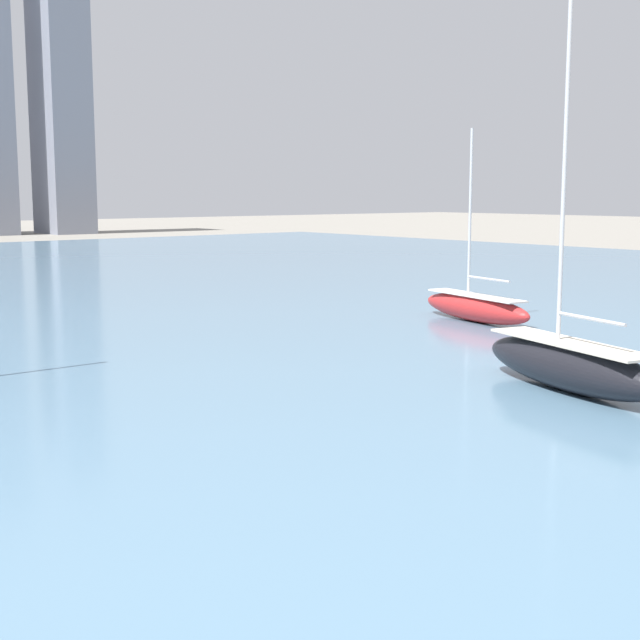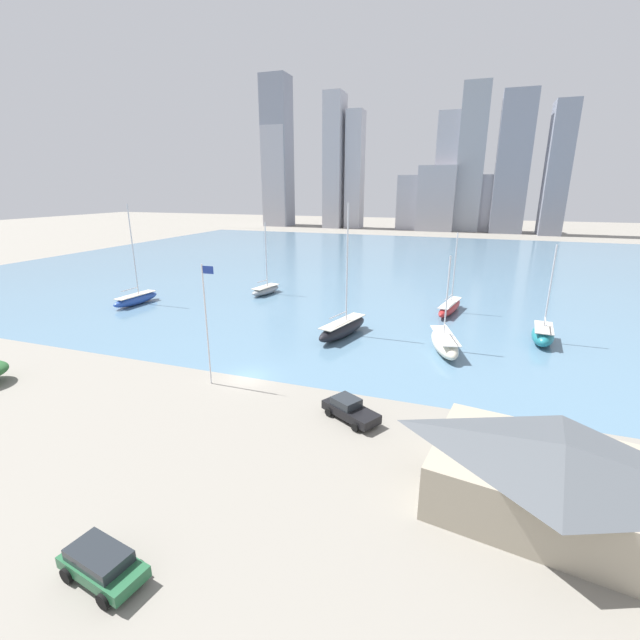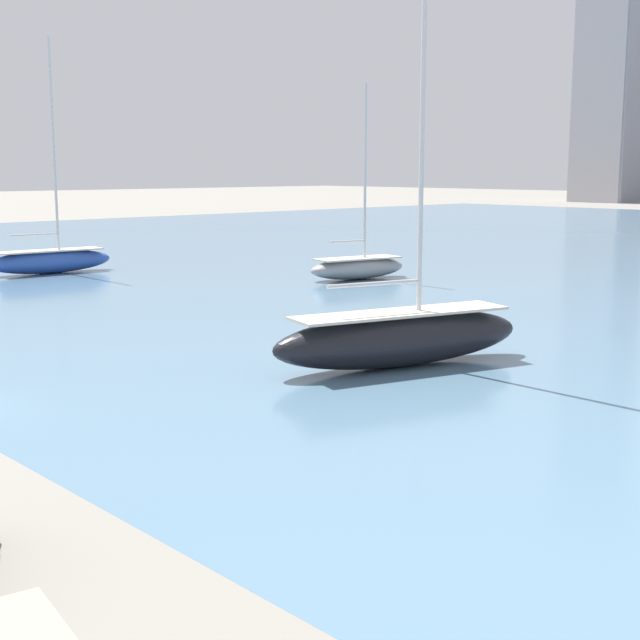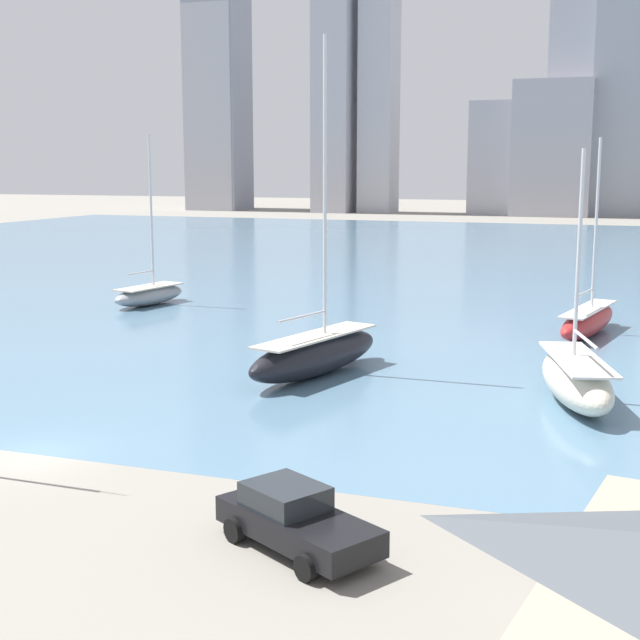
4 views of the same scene
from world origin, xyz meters
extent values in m
plane|color=gray|center=(0.00, 0.00, 0.00)|extent=(500.00, 500.00, 0.00)
cube|color=slate|center=(0.00, 70.00, 0.00)|extent=(180.00, 140.00, 0.00)
cube|color=#9E937F|center=(25.96, -10.92, 1.75)|extent=(14.87, 10.53, 3.50)
pyramid|color=#4C5156|center=(25.96, -10.92, 4.08)|extent=(14.87, 10.53, 1.16)
cylinder|color=silver|center=(-2.72, -2.44, 5.88)|extent=(0.14, 0.14, 11.75)
cube|color=#1E3899|center=(-2.10, -2.44, 11.25)|extent=(1.10, 0.03, 0.70)
cube|color=slate|center=(-75.65, 173.68, 20.57)|extent=(7.23, 14.47, 41.14)
cube|color=#A8A8B2|center=(-74.17, 167.31, 23.45)|extent=(12.10, 7.60, 46.90)
cube|color=gray|center=(-73.95, 169.40, 34.52)|extent=(12.77, 11.40, 69.03)
cube|color=#A8A8B2|center=(-44.25, 168.42, 29.82)|extent=(8.31, 11.92, 59.64)
cube|color=#A8A8B2|center=(-34.73, 169.74, 26.01)|extent=(7.40, 8.90, 52.02)
cube|color=#9E9EA8|center=(-6.70, 169.99, 11.95)|extent=(14.37, 9.65, 23.90)
cube|color=#9E9EA8|center=(3.34, 166.96, 13.85)|extent=(15.89, 10.06, 27.70)
cube|color=#A8A8B2|center=(7.68, 172.27, 24.89)|extent=(12.23, 7.46, 49.77)
cube|color=#8E939E|center=(16.31, 172.51, 30.03)|extent=(10.96, 12.49, 60.05)
cube|color=#9E9EA8|center=(26.32, 173.22, 11.96)|extent=(14.18, 9.06, 23.92)
cube|color=gray|center=(32.74, 166.50, 27.67)|extent=(12.85, 8.71, 55.34)
cube|color=gray|center=(49.05, 164.27, 25.08)|extent=(8.40, 11.76, 50.16)
ellipsoid|color=#1E757F|center=(29.28, 20.86, 1.04)|extent=(3.19, 7.04, 2.07)
cube|color=#BCB7AD|center=(29.28, 20.86, 2.02)|extent=(2.61, 5.77, 0.10)
cube|color=#2D2D33|center=(29.28, 20.86, 0.47)|extent=(0.29, 1.24, 0.93)
cylinder|color=silver|center=(29.34, 21.37, 7.05)|extent=(0.18, 0.18, 9.95)
cylinder|color=silver|center=(29.15, 19.59, 3.17)|extent=(0.51, 3.57, 0.14)
ellipsoid|color=#B72828|center=(17.78, 30.81, 0.85)|extent=(3.85, 10.34, 1.70)
cube|color=silver|center=(17.78, 30.81, 1.66)|extent=(3.16, 8.48, 0.10)
cube|color=#2D2D33|center=(17.78, 30.81, 0.39)|extent=(0.53, 1.83, 0.77)
cylinder|color=silver|center=(17.93, 31.56, 6.90)|extent=(0.18, 0.18, 10.38)
cylinder|color=silver|center=(17.53, 29.60, 2.81)|extent=(0.95, 3.95, 0.14)
ellipsoid|color=beige|center=(18.10, 13.81, 1.04)|extent=(4.79, 9.27, 2.07)
cube|color=silver|center=(18.10, 13.81, 2.02)|extent=(3.93, 7.60, 0.10)
cube|color=#2D2D33|center=(18.10, 13.81, 0.47)|extent=(0.60, 1.59, 0.93)
cylinder|color=silver|center=(17.92, 14.46, 6.60)|extent=(0.18, 0.18, 9.06)
cylinder|color=silver|center=(18.48, 12.49, 3.17)|extent=(1.26, 3.97, 0.14)
ellipsoid|color=#284CA8|center=(-31.05, 19.20, 0.82)|extent=(2.85, 9.02, 1.63)
cube|color=beige|center=(-31.05, 19.20, 1.59)|extent=(2.34, 7.40, 0.10)
cube|color=#2D2D33|center=(-31.05, 19.20, 0.37)|extent=(0.28, 1.61, 0.73)
cylinder|color=silver|center=(-31.00, 19.86, 8.83)|extent=(0.18, 0.18, 14.38)
cylinder|color=silver|center=(-31.13, 18.22, 2.74)|extent=(0.40, 3.29, 0.14)
ellipsoid|color=black|center=(5.44, 15.18, 1.02)|extent=(4.93, 10.62, 2.04)
cube|color=beige|center=(5.44, 15.18, 1.99)|extent=(4.05, 8.71, 0.10)
cube|color=#2D2D33|center=(5.44, 15.18, 0.46)|extent=(0.64, 1.84, 0.92)
cylinder|color=silver|center=(5.65, 15.93, 9.33)|extent=(0.18, 0.18, 14.56)
cylinder|color=silver|center=(5.14, 14.08, 3.14)|extent=(1.15, 3.75, 0.14)
ellipsoid|color=gray|center=(-14.17, 32.62, 0.72)|extent=(3.71, 7.47, 1.43)
cube|color=beige|center=(-14.17, 32.62, 1.38)|extent=(3.04, 6.12, 0.10)
cube|color=#2D2D33|center=(-14.17, 32.62, 0.32)|extent=(0.40, 1.29, 0.64)
cylinder|color=silver|center=(-14.07, 33.15, 7.04)|extent=(0.18, 0.18, 11.23)
cylinder|color=silver|center=(-14.33, 31.82, 2.53)|extent=(0.65, 2.68, 0.14)
cube|color=#235B38|center=(4.63, -22.99, 0.70)|extent=(4.73, 2.69, 0.62)
cube|color=#23282D|center=(4.45, -22.96, 1.31)|extent=(3.37, 2.23, 0.60)
cylinder|color=black|center=(6.16, -22.24, 0.39)|extent=(0.83, 0.40, 0.79)
cylinder|color=black|center=(5.82, -24.22, 0.39)|extent=(0.83, 0.40, 0.79)
cylinder|color=black|center=(3.43, -21.77, 0.39)|extent=(0.83, 0.40, 0.79)
cylinder|color=black|center=(3.09, -23.75, 0.39)|extent=(0.83, 0.40, 0.79)
cube|color=black|center=(11.93, -4.47, 0.71)|extent=(5.36, 4.25, 0.72)
cube|color=#23282D|center=(11.45, -4.20, 1.40)|extent=(2.71, 2.58, 0.65)
cylinder|color=black|center=(10.07, -4.58, 0.35)|extent=(0.75, 0.59, 0.70)
cylinder|color=black|center=(11.09, -2.81, 0.35)|extent=(0.75, 0.59, 0.70)
cylinder|color=black|center=(12.77, -6.14, 0.35)|extent=(0.75, 0.59, 0.70)
cylinder|color=black|center=(13.79, -4.36, 0.35)|extent=(0.75, 0.59, 0.70)
camera|label=1|loc=(-25.38, -6.05, 8.11)|focal=50.00mm
camera|label=2|loc=(19.93, -34.83, 18.23)|focal=24.00mm
camera|label=3|loc=(27.13, -8.89, 7.24)|focal=50.00mm
camera|label=4|loc=(20.10, -25.93, 10.38)|focal=50.00mm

